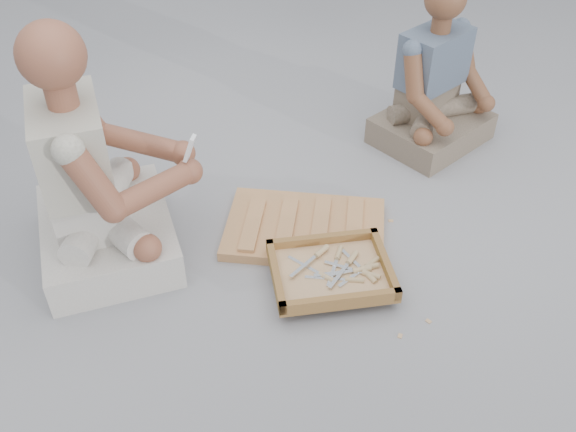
{
  "coord_description": "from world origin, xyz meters",
  "views": [
    {
      "loc": [
        -0.14,
        -1.61,
        1.77
      ],
      "look_at": [
        -0.07,
        0.16,
        0.3
      ],
      "focal_mm": 40.0,
      "sensor_mm": 36.0,
      "label": 1
    }
  ],
  "objects_px": {
    "craftsman": "(95,185)",
    "companion": "(435,91)",
    "tool_tray": "(331,272)",
    "carved_panel": "(305,229)"
  },
  "relations": [
    {
      "from": "carved_panel",
      "to": "craftsman",
      "type": "distance_m",
      "value": 0.86
    },
    {
      "from": "craftsman",
      "to": "companion",
      "type": "relative_size",
      "value": 1.2
    },
    {
      "from": "craftsman",
      "to": "companion",
      "type": "height_order",
      "value": "craftsman"
    },
    {
      "from": "tool_tray",
      "to": "companion",
      "type": "distance_m",
      "value": 1.17
    },
    {
      "from": "carved_panel",
      "to": "craftsman",
      "type": "bearing_deg",
      "value": -174.83
    },
    {
      "from": "tool_tray",
      "to": "companion",
      "type": "height_order",
      "value": "companion"
    },
    {
      "from": "carved_panel",
      "to": "companion",
      "type": "distance_m",
      "value": 0.99
    },
    {
      "from": "companion",
      "to": "carved_panel",
      "type": "bearing_deg",
      "value": 6.54
    },
    {
      "from": "tool_tray",
      "to": "craftsman",
      "type": "distance_m",
      "value": 0.94
    },
    {
      "from": "tool_tray",
      "to": "craftsman",
      "type": "bearing_deg",
      "value": 165.39
    }
  ]
}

